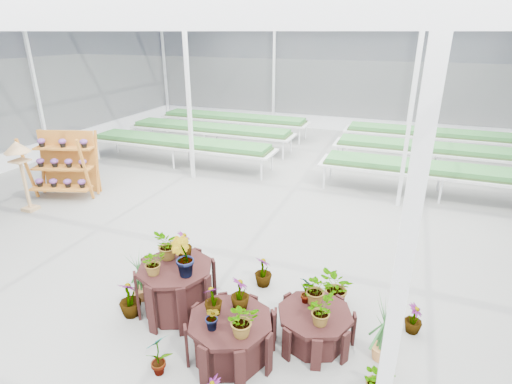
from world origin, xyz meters
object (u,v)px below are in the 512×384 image
(plinth_tall, at_px, (177,289))
(bird_table, at_px, (23,177))
(shelf_rack, at_px, (63,166))
(plinth_mid, at_px, (231,338))
(plinth_low, at_px, (314,326))

(plinth_tall, bearing_deg, bird_table, 159.37)
(plinth_tall, relative_size, bird_table, 0.68)
(shelf_rack, xyz_separation_m, bird_table, (-0.18, -1.07, 0.03))
(shelf_rack, bearing_deg, plinth_mid, -46.75)
(plinth_mid, xyz_separation_m, plinth_low, (1.00, 0.70, -0.06))
(plinth_low, distance_m, bird_table, 8.00)
(plinth_low, height_order, shelf_rack, shelf_rack)
(plinth_tall, relative_size, plinth_mid, 1.01)
(plinth_tall, bearing_deg, plinth_mid, -26.57)
(shelf_rack, bearing_deg, bird_table, -116.36)
(plinth_mid, distance_m, plinth_low, 1.22)
(plinth_mid, relative_size, plinth_low, 1.07)
(plinth_mid, bearing_deg, plinth_low, 34.99)
(plinth_tall, distance_m, plinth_mid, 1.35)
(plinth_tall, relative_size, shelf_rack, 0.70)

